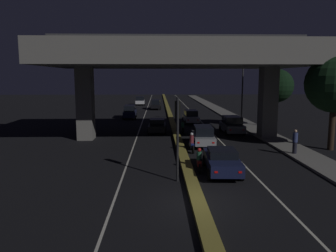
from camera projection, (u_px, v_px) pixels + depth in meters
The scene contains 22 objects.
ground_plane at pixel (198, 204), 14.98m from camera, with size 200.00×200.00×0.00m, color black.
lane_line_left_inner at pixel (144, 116), 49.47m from camera, with size 0.12×126.00×0.00m, color beige.
lane_line_right_inner at pixel (196, 116), 49.70m from camera, with size 0.12×126.00×0.00m, color beige.
median_divider at pixel (170, 115), 49.57m from camera, with size 0.68×126.00×0.25m, color olive.
sidewalk_right at pixel (240, 121), 42.92m from camera, with size 2.47×126.00×0.17m, color slate.
elevated_overpass at pixel (178, 58), 30.05m from camera, with size 23.71×12.31×9.66m.
traffic_light_left_of_median at pixel (177, 124), 17.97m from camera, with size 0.30×0.49×4.69m.
street_lamp at pixel (240, 85), 39.95m from camera, with size 2.51×0.32×8.19m.
car_dark_blue_lead at pixel (222, 160), 19.87m from camera, with size 2.19×4.88×1.49m.
car_silver_second at pixel (203, 135), 27.93m from camera, with size 1.97×4.54×1.67m.
car_grey_third at pixel (232, 125), 34.04m from camera, with size 2.10×4.14×1.79m.
car_white_fourth at pixel (191, 116), 41.76m from camera, with size 1.96×4.21×1.68m.
car_black_lead_oncoming at pixel (157, 126), 34.66m from camera, with size 1.97×4.03×1.43m.
car_dark_blue_second_oncoming at pixel (130, 111), 46.86m from camera, with size 1.91×4.77×1.87m.
car_black_third_oncoming at pixel (156, 104), 60.30m from camera, with size 1.96×4.85×1.75m.
car_white_fourth_oncoming at pixel (140, 100), 69.84m from camera, with size 2.19×4.22×1.78m.
motorcycle_red_filtering_near at pixel (199, 161), 20.34m from camera, with size 0.34×1.92×1.44m.
motorcycle_blue_filtering_mid at pixel (192, 144), 25.56m from camera, with size 0.34×1.93×1.52m.
motorcycle_black_filtering_far at pixel (183, 128), 33.92m from camera, with size 0.32×1.79×1.40m.
pedestrian_on_sidewalk at pixel (295, 142), 24.23m from camera, with size 0.37×0.37×1.80m.
roadside_tree_kerbside_near at pixel (335, 84), 25.55m from camera, with size 4.58×4.58×7.59m.
roadside_tree_kerbside_mid at pixel (277, 86), 37.02m from camera, with size 3.76×3.76×6.73m.
Camera 1 is at (-1.80, -14.25, 5.73)m, focal length 35.00 mm.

